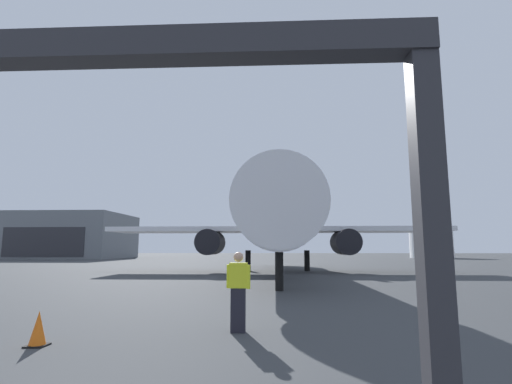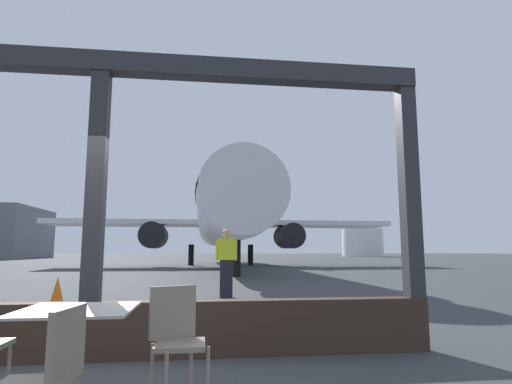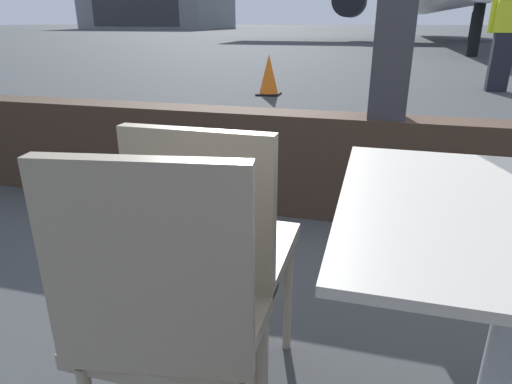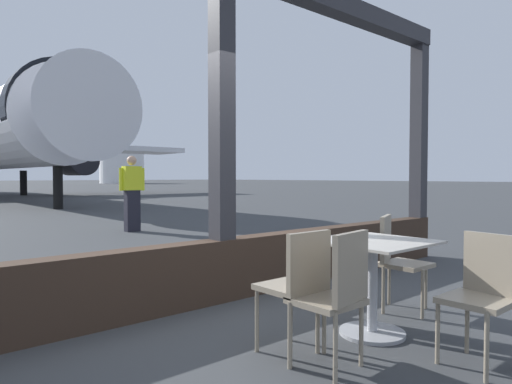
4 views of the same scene
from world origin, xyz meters
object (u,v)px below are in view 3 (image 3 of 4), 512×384
ground_crew_worker (505,36)px  traffic_cone (269,76)px  cafe_chair_window_right (215,240)px  distant_hangar (161,2)px  dining_table (509,329)px  cafe_chair_window_left (168,311)px

ground_crew_worker → traffic_cone: (-3.66, -1.41, -0.60)m
cafe_chair_window_right → distant_hangar: size_ratio=0.04×
dining_table → cafe_chair_window_right: (-0.76, 0.09, 0.09)m
cafe_chair_window_right → traffic_cone: bearing=102.2°
distant_hangar → ground_crew_worker: bearing=-59.3°
traffic_cone → distant_hangar: distant_hangar is taller
dining_table → traffic_cone: dining_table is taller
dining_table → ground_crew_worker: ground_crew_worker is taller
dining_table → distant_hangar: size_ratio=0.04×
cafe_chair_window_left → ground_crew_worker: bearing=73.5°
traffic_cone → distant_hangar: (-33.95, 64.77, 3.79)m
cafe_chair_window_left → distant_hangar: size_ratio=0.05×
cafe_chair_window_left → traffic_cone: (-1.34, 6.43, -0.23)m
cafe_chair_window_left → distant_hangar: bearing=116.4°
cafe_chair_window_right → ground_crew_worker: (2.34, 7.51, 0.36)m
cafe_chair_window_left → ground_crew_worker: size_ratio=0.52×
cafe_chair_window_left → cafe_chair_window_right: (-0.01, 0.33, 0.00)m
dining_table → cafe_chair_window_right: 0.77m
cafe_chair_window_right → ground_crew_worker: bearing=72.7°
dining_table → ground_crew_worker: 7.77m
dining_table → cafe_chair_window_left: 0.79m
cafe_chair_window_left → traffic_cone: bearing=101.8°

